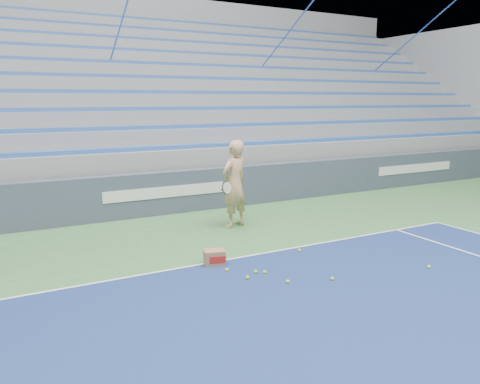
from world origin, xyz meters
name	(u,v)px	position (x,y,z in m)	size (l,w,h in m)	color
sponsor_barrier	(164,193)	(0.00, 15.88, 0.55)	(30.00, 0.32, 1.10)	#3B465A
bleachers	(110,116)	(0.00, 21.60, 2.36)	(31.00, 9.15, 7.30)	gray
tennis_player	(234,184)	(1.02, 13.91, 1.01)	(1.04, 0.97, 2.02)	tan
ball_box	(214,257)	(-0.49, 11.78, 0.14)	(0.43, 0.38, 0.28)	#926A47
tennis_ball_0	(247,278)	(-0.31, 10.88, 0.03)	(0.07, 0.07, 0.07)	#B5E12E
tennis_ball_1	(265,272)	(0.07, 10.96, 0.03)	(0.07, 0.07, 0.07)	#B5E12E
tennis_ball_2	(299,250)	(1.27, 11.65, 0.03)	(0.07, 0.07, 0.07)	#B5E12E
tennis_ball_3	(227,270)	(-0.45, 11.36, 0.03)	(0.07, 0.07, 0.07)	#B5E12E
tennis_ball_4	(332,279)	(0.89, 10.18, 0.03)	(0.07, 0.07, 0.07)	#B5E12E
tennis_ball_5	(256,272)	(-0.05, 11.05, 0.03)	(0.07, 0.07, 0.07)	#B5E12E
tennis_ball_6	(288,282)	(0.18, 10.43, 0.03)	(0.07, 0.07, 0.07)	#B5E12E
tennis_ball_7	(429,267)	(2.74, 9.83, 0.03)	(0.07, 0.07, 0.07)	#B5E12E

